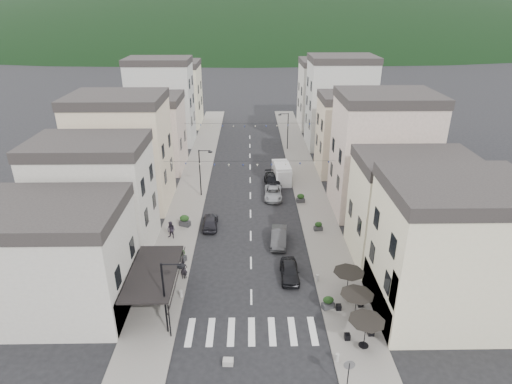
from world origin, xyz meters
TOP-DOWN VIEW (x-y plane):
  - ground at (0.00, 0.00)m, footprint 700.00×700.00m
  - sidewalk_left at (-7.50, 32.00)m, footprint 4.00×76.00m
  - sidewalk_right at (7.50, 32.00)m, footprint 4.00×76.00m
  - hill_backdrop at (0.00, 300.00)m, footprint 640.00×360.00m
  - boutique_building at (-15.50, 5.00)m, footprint 12.00×8.00m
  - bistro_building at (14.50, 4.00)m, footprint 10.00×8.00m
  - boutique_awning at (-7.25, 5.00)m, footprint 3.77×7.50m
  - buildings_row_left at (-14.50, 37.75)m, footprint 10.20×54.16m
  - buildings_row_right at (14.50, 36.59)m, footprint 10.20×54.16m
  - cafe_terrace at (7.70, 2.80)m, footprint 2.50×8.10m
  - streetlamp_left_near at (-5.82, 2.00)m, footprint 1.70×0.56m
  - streetlamp_left_far at (-5.82, 26.00)m, footprint 1.70×0.56m
  - streetlamp_right_far at (5.82, 44.00)m, footprint 1.70×0.56m
  - traffic_sign at (5.80, -3.50)m, footprint 0.70×0.07m
  - bollards at (0.00, 5.50)m, footprint 11.66×10.26m
  - bunting_near at (0.00, 22.00)m, footprint 19.00×0.28m
  - bunting_far at (0.00, 38.00)m, footprint 19.00×0.28m
  - parked_car_a at (3.36, 8.65)m, footprint 1.60×3.93m
  - parked_car_b at (2.80, 14.50)m, footprint 1.87×4.40m
  - parked_car_c at (2.80, 25.27)m, footprint 2.29×4.66m
  - parked_car_d at (2.92, 28.95)m, footprint 2.24×5.04m
  - parked_car_e at (-4.30, 17.91)m, footprint 1.69×3.95m
  - delivery_van at (4.21, 30.74)m, footprint 2.40×5.33m
  - pedestrian_a at (-5.80, 8.57)m, footprint 0.66×0.47m
  - pedestrian_b at (-8.03, 15.49)m, footprint 1.09×0.98m
  - concrete_block_c at (-1.58, -1.06)m, footprint 0.73×0.54m
  - planter_la at (-6.53, 11.33)m, footprint 1.19×0.96m
  - planter_lb at (-7.04, 18.05)m, footprint 1.29×1.01m
  - planter_ra at (6.00, 4.41)m, footprint 1.09×0.86m
  - planter_rb at (7.10, 16.85)m, footprint 0.94×0.60m
  - planter_rc at (6.00, 23.71)m, footprint 1.04×0.65m

SIDE VIEW (x-z plane):
  - ground at x=0.00m, z-range 0.00..0.00m
  - hill_backdrop at x=0.00m, z-range -35.00..35.00m
  - sidewalk_left at x=-7.50m, z-range 0.00..0.12m
  - sidewalk_right at x=7.50m, z-range 0.00..0.12m
  - concrete_block_c at x=-1.58m, z-range 0.00..0.40m
  - bollards at x=0.00m, z-range 0.12..0.72m
  - planter_rb at x=7.10m, z-range 0.11..1.09m
  - parked_car_c at x=2.80m, z-range 0.00..1.27m
  - planter_ra at x=6.00m, z-range 0.10..1.18m
  - planter_rc at x=6.00m, z-range 0.10..1.21m
  - parked_car_e at x=-4.30m, z-range 0.00..1.33m
  - parked_car_a at x=3.36m, z-range 0.00..1.34m
  - planter_la at x=-6.53m, z-range 0.10..1.28m
  - parked_car_b at x=2.80m, z-range 0.00..1.41m
  - parked_car_d at x=2.92m, z-range 0.00..1.44m
  - planter_lb at x=-7.04m, z-range 0.10..1.38m
  - pedestrian_a at x=-5.80m, z-range 0.12..1.84m
  - pedestrian_b at x=-8.03m, z-range 0.12..1.96m
  - delivery_van at x=4.21m, z-range -0.02..2.47m
  - traffic_sign at x=5.80m, z-range 0.58..3.28m
  - cafe_terrace at x=7.70m, z-range 1.09..3.62m
  - boutique_awning at x=-7.25m, z-range 1.48..4.75m
  - streetlamp_left_near at x=-5.82m, z-range 0.70..6.70m
  - streetlamp_left_far at x=-5.82m, z-range 0.70..6.70m
  - streetlamp_right_far at x=5.82m, z-range 0.70..6.70m
  - boutique_building at x=-15.50m, z-range 0.00..8.00m
  - bistro_building at x=14.50m, z-range 0.00..10.00m
  - bunting_near at x=0.00m, z-range 5.34..5.96m
  - bunting_far at x=0.00m, z-range 5.34..5.96m
  - buildings_row_left at x=-14.50m, z-range -0.88..13.12m
  - buildings_row_right at x=14.50m, z-range -0.93..13.57m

